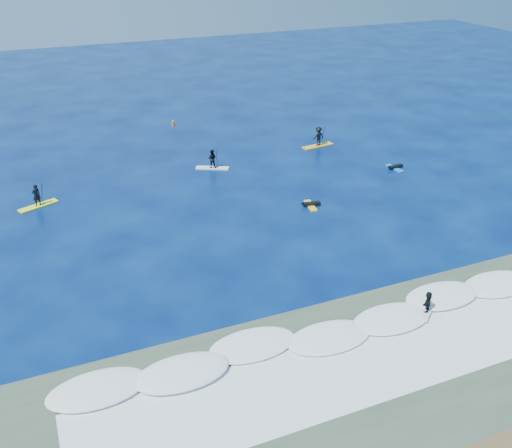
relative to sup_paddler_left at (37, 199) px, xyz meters
name	(u,v)px	position (x,y,z in m)	size (l,w,h in m)	color
ground	(293,239)	(16.13, -12.46, -0.67)	(160.00, 160.00, 0.00)	#03103F
shallow_water	(415,365)	(16.13, -26.46, -0.67)	(90.00, 13.00, 0.01)	#344736
breaking_wave	(371,320)	(16.13, -22.46, -0.67)	(40.00, 6.00, 0.30)	white
whitewater	(403,353)	(16.13, -25.46, -0.67)	(34.00, 5.00, 0.02)	silver
sup_paddler_left	(37,199)	(0.00, 0.00, 0.00)	(3.13, 1.87, 2.16)	#F5F71A
sup_paddler_center	(212,160)	(15.12, 2.16, 0.10)	(2.97, 2.00, 2.08)	silver
sup_paddler_right	(318,138)	(26.73, 3.65, 0.23)	(3.39, 1.26, 2.32)	gold
prone_paddler_near	(311,204)	(19.74, -8.19, -0.53)	(1.56, 2.02, 0.41)	yellow
prone_paddler_far	(395,167)	(30.35, -4.26, -0.53)	(1.61, 2.06, 0.42)	blue
wave_surfer	(428,303)	(19.28, -23.19, 0.11)	(1.78, 1.60, 1.36)	silver
marker_buoy	(173,123)	(15.13, 15.51, -0.35)	(0.31, 0.31, 0.75)	#F95916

